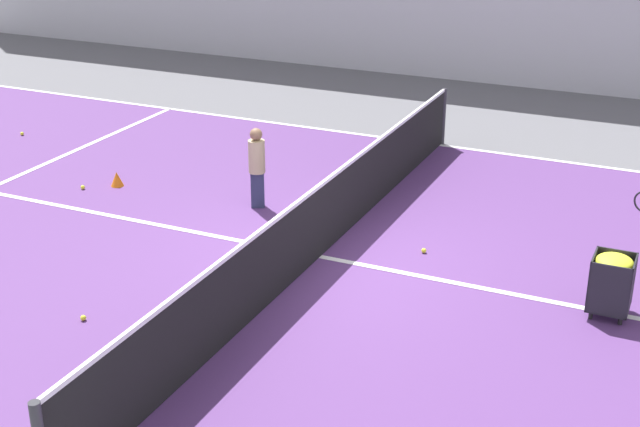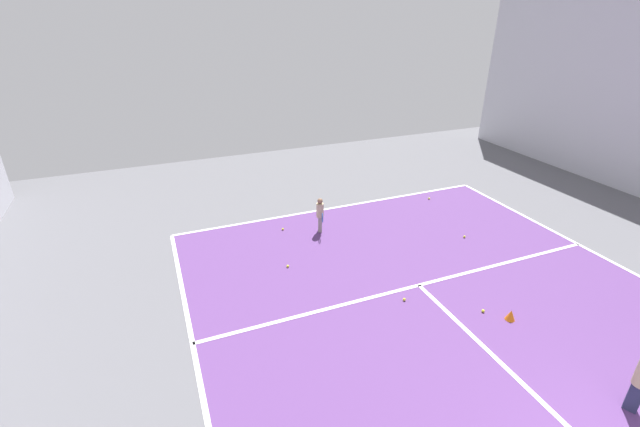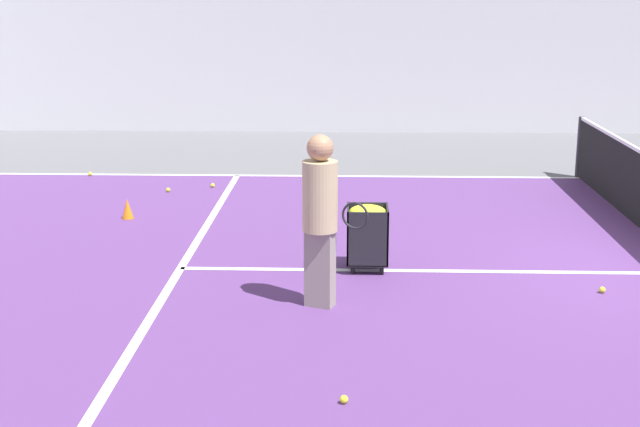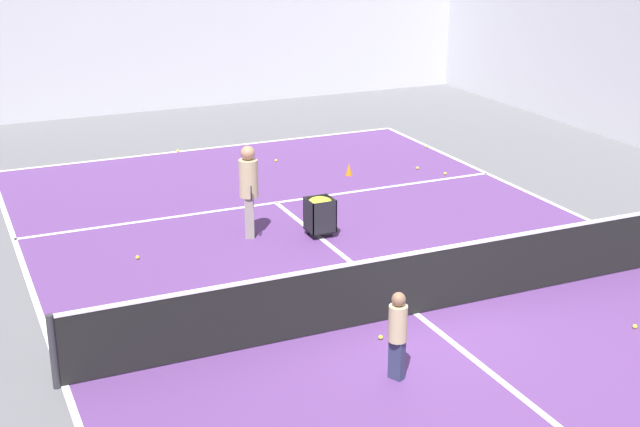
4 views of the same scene
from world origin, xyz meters
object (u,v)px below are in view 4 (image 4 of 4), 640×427
(ball_cart, at_px, (320,209))
(coach_at_net, at_px, (249,185))
(training_cone_0, at_px, (349,169))
(child_midcourt, at_px, (398,330))
(tennis_net, at_px, (417,282))

(ball_cart, bearing_deg, coach_at_net, 158.01)
(coach_at_net, xyz_separation_m, training_cone_0, (3.50, 2.87, -0.88))
(child_midcourt, bearing_deg, coach_at_net, -26.24)
(coach_at_net, distance_m, ball_cart, 1.43)
(training_cone_0, bearing_deg, coach_at_net, -140.65)
(coach_at_net, relative_size, ball_cart, 2.33)
(child_midcourt, bearing_deg, ball_cart, -39.28)
(coach_at_net, xyz_separation_m, child_midcourt, (-0.04, -5.88, -0.30))
(tennis_net, relative_size, training_cone_0, 39.14)
(coach_at_net, height_order, training_cone_0, coach_at_net)
(tennis_net, height_order, coach_at_net, coach_at_net)
(child_midcourt, xyz_separation_m, ball_cart, (1.29, 5.38, -0.19))
(tennis_net, relative_size, coach_at_net, 6.13)
(coach_at_net, bearing_deg, training_cone_0, 149.84)
(training_cone_0, bearing_deg, tennis_net, -107.90)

